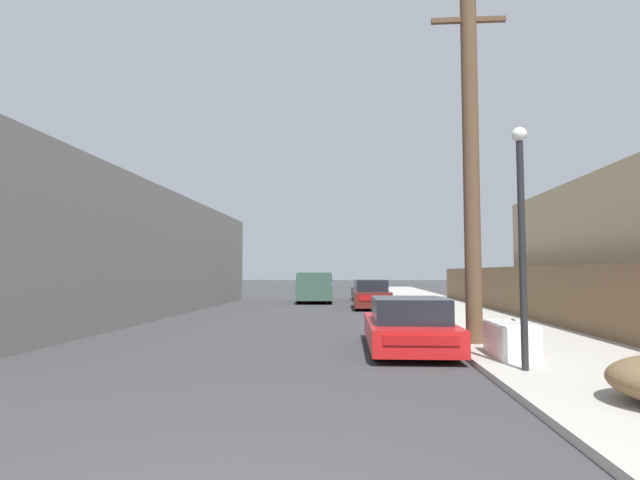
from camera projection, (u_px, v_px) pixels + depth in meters
name	position (u px, v px, depth m)	size (l,w,h in m)	color
sidewalk_curb	(438.00, 305.00, 25.90)	(4.20, 63.00, 0.12)	#ADA89E
discarded_fridge	(511.00, 340.00, 9.91)	(0.75, 1.57, 0.69)	white
parked_sports_car_red	(408.00, 326.00, 11.49)	(1.90, 4.46, 1.22)	red
car_parked_mid	(371.00, 295.00, 24.52)	(1.82, 4.24, 1.42)	#5B1E19
car_parked_far	(368.00, 291.00, 31.21)	(2.13, 4.44, 1.30)	black
pickup_truck	(315.00, 287.00, 29.49)	(2.38, 5.61, 1.77)	#385647
utility_pole	(471.00, 158.00, 12.06)	(1.80, 0.39, 8.75)	brown
street_lamp	(522.00, 226.00, 8.66)	(0.26, 0.26, 4.22)	#232326
wooden_fence	(521.00, 291.00, 18.83)	(0.08, 30.01, 1.89)	brown
building_left_block	(93.00, 254.00, 20.66)	(7.00, 24.80, 5.08)	gray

